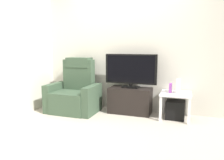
{
  "coord_description": "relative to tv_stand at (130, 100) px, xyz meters",
  "views": [
    {
      "loc": [
        1.16,
        -3.28,
        1.3
      ],
      "look_at": [
        -0.18,
        0.5,
        0.7
      ],
      "focal_mm": 35.61,
      "sensor_mm": 36.0,
      "label": 1
    }
  ],
  "objects": [
    {
      "name": "side_table",
      "position": [
        0.87,
        -0.06,
        0.15
      ],
      "size": [
        0.54,
        0.54,
        0.48
      ],
      "color": "white",
      "rests_on": "ground"
    },
    {
      "name": "recliner_armchair",
      "position": [
        -1.1,
        -0.23,
        0.12
      ],
      "size": [
        0.98,
        0.78,
        1.08
      ],
      "rotation": [
        0.0,
        0.0,
        0.06
      ],
      "color": "#384C38",
      "rests_on": "ground"
    },
    {
      "name": "wall_back",
      "position": [
        -0.07,
        0.27,
        1.05
      ],
      "size": [
        6.4,
        0.06,
        2.6
      ],
      "primitive_type": "cube",
      "color": "beige",
      "rests_on": "ground"
    },
    {
      "name": "subwoofer_box",
      "position": [
        0.87,
        -0.06,
        -0.09
      ],
      "size": [
        0.33,
        0.33,
        0.33
      ],
      "primitive_type": "cube",
      "color": "black",
      "rests_on": "ground"
    },
    {
      "name": "wall_side",
      "position": [
        -1.95,
        -0.86,
        1.05
      ],
      "size": [
        0.06,
        4.48,
        2.6
      ],
      "primitive_type": "cube",
      "color": "beige",
      "rests_on": "ground"
    },
    {
      "name": "book_upright",
      "position": [
        0.77,
        -0.08,
        0.31
      ],
      "size": [
        0.04,
        0.12,
        0.17
      ],
      "primitive_type": "cube",
      "color": "purple",
      "rests_on": "side_table"
    },
    {
      "name": "ground_plane",
      "position": [
        -0.07,
        -0.86,
        -0.25
      ],
      "size": [
        6.4,
        6.4,
        0.0
      ],
      "primitive_type": "plane",
      "color": "#B2A899"
    },
    {
      "name": "television",
      "position": [
        -0.0,
        0.02,
        0.6
      ],
      "size": [
        1.02,
        0.2,
        0.66
      ],
      "color": "black",
      "rests_on": "tv_stand"
    },
    {
      "name": "game_console",
      "position": [
        0.9,
        -0.05,
        0.35
      ],
      "size": [
        0.07,
        0.2,
        0.25
      ],
      "primitive_type": "cube",
      "color": "white",
      "rests_on": "side_table"
    },
    {
      "name": "tv_stand",
      "position": [
        0.0,
        0.0,
        0.0
      ],
      "size": [
        0.83,
        0.41,
        0.51
      ],
      "color": "black",
      "rests_on": "ground"
    }
  ]
}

